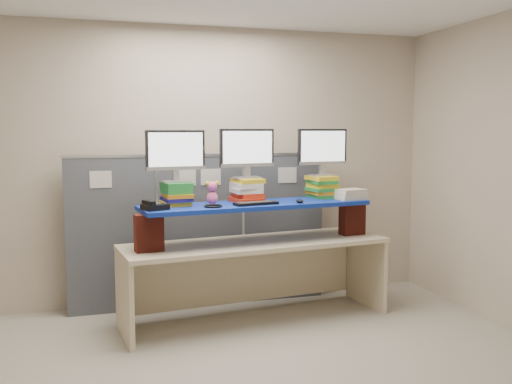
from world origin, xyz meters
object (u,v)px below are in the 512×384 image
object	(u,v)px
blue_board	(256,205)
desk_phone	(154,206)
monitor_left	(176,153)
monitor_center	(247,150)
monitor_right	(322,149)
desk	(256,257)
keyboard	(256,203)

from	to	relation	value
blue_board	desk_phone	size ratio (longest dim) A/B	8.80
monitor_left	desk_phone	bearing A→B (deg)	-140.27
monitor_center	desk_phone	bearing A→B (deg)	-167.53
monitor_center	monitor_right	distance (m)	0.79
desk	monitor_center	world-z (taller)	monitor_center
monitor_center	desk_phone	world-z (taller)	monitor_center
blue_board	monitor_left	world-z (taller)	monitor_left
desk_phone	keyboard	bearing A→B (deg)	-17.10
blue_board	desk_phone	bearing A→B (deg)	-174.95
desk	blue_board	world-z (taller)	blue_board
monitor_right	monitor_center	bearing A→B (deg)	-180.00
monitor_left	desk_phone	size ratio (longest dim) A/B	2.19
desk	desk_phone	distance (m)	1.10
monitor_left	keyboard	distance (m)	0.83
monitor_center	monitor_right	bearing A→B (deg)	0.00
desk_phone	monitor_right	bearing A→B (deg)	-8.49
monitor_center	keyboard	bearing A→B (deg)	-92.57
desk	monitor_left	bearing A→B (deg)	170.55
monitor_right	desk_phone	world-z (taller)	monitor_right
monitor_right	keyboard	bearing A→B (deg)	-163.85
monitor_left	keyboard	bearing A→B (deg)	-19.29
blue_board	monitor_right	xyz separation A→B (m)	(0.73, 0.21, 0.49)
monitor_left	monitor_right	size ratio (longest dim) A/B	1.00
blue_board	monitor_left	bearing A→B (deg)	170.55
monitor_left	desk_phone	distance (m)	0.54
monitor_center	keyboard	world-z (taller)	monitor_center
monitor_center	desk	bearing A→B (deg)	-71.91
desk	monitor_left	size ratio (longest dim) A/B	4.80
monitor_center	blue_board	bearing A→B (deg)	-71.91
monitor_left	keyboard	xyz separation A→B (m)	(0.69, -0.15, -0.45)
keyboard	blue_board	bearing A→B (deg)	62.09
desk_phone	blue_board	bearing A→B (deg)	-10.22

